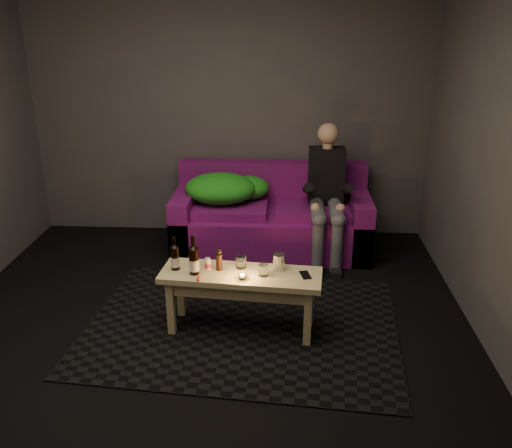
{
  "coord_description": "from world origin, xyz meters",
  "views": [
    {
      "loc": [
        0.57,
        -3.17,
        2.22
      ],
      "look_at": [
        0.33,
        1.18,
        0.49
      ],
      "focal_mm": 38.0,
      "sensor_mm": 36.0,
      "label": 1
    }
  ],
  "objects_px": {
    "beer_bottle_b": "(194,260)",
    "coffee_table": "(241,283)",
    "sofa": "(271,220)",
    "person": "(327,191)",
    "beer_bottle_a": "(175,257)",
    "steel_cup": "(279,262)"
  },
  "relations": [
    {
      "from": "beer_bottle_b",
      "to": "coffee_table",
      "type": "bearing_deg",
      "value": 5.71
    },
    {
      "from": "sofa",
      "to": "person",
      "type": "bearing_deg",
      "value": -16.5
    },
    {
      "from": "coffee_table",
      "to": "beer_bottle_a",
      "type": "bearing_deg",
      "value": 176.2
    },
    {
      "from": "beer_bottle_a",
      "to": "beer_bottle_b",
      "type": "relative_size",
      "value": 0.88
    },
    {
      "from": "sofa",
      "to": "steel_cup",
      "type": "height_order",
      "value": "sofa"
    },
    {
      "from": "person",
      "to": "coffee_table",
      "type": "height_order",
      "value": "person"
    },
    {
      "from": "beer_bottle_a",
      "to": "sofa",
      "type": "bearing_deg",
      "value": 66.35
    },
    {
      "from": "person",
      "to": "coffee_table",
      "type": "relative_size",
      "value": 1.06
    },
    {
      "from": "person",
      "to": "coffee_table",
      "type": "distance_m",
      "value": 1.56
    },
    {
      "from": "coffee_table",
      "to": "beer_bottle_b",
      "type": "xyz_separation_m",
      "value": [
        -0.33,
        -0.03,
        0.19
      ]
    },
    {
      "from": "coffee_table",
      "to": "steel_cup",
      "type": "relative_size",
      "value": 10.04
    },
    {
      "from": "coffee_table",
      "to": "steel_cup",
      "type": "height_order",
      "value": "steel_cup"
    },
    {
      "from": "person",
      "to": "beer_bottle_a",
      "type": "distance_m",
      "value": 1.79
    },
    {
      "from": "person",
      "to": "steel_cup",
      "type": "height_order",
      "value": "person"
    },
    {
      "from": "beer_bottle_a",
      "to": "coffee_table",
      "type": "bearing_deg",
      "value": -3.8
    },
    {
      "from": "sofa",
      "to": "coffee_table",
      "type": "height_order",
      "value": "sofa"
    },
    {
      "from": "sofa",
      "to": "beer_bottle_a",
      "type": "distance_m",
      "value": 1.66
    },
    {
      "from": "steel_cup",
      "to": "beer_bottle_a",
      "type": "bearing_deg",
      "value": -176.99
    },
    {
      "from": "beer_bottle_b",
      "to": "steel_cup",
      "type": "relative_size",
      "value": 2.46
    },
    {
      "from": "beer_bottle_b",
      "to": "steel_cup",
      "type": "xyz_separation_m",
      "value": [
        0.6,
        0.1,
        -0.05
      ]
    },
    {
      "from": "beer_bottle_a",
      "to": "beer_bottle_b",
      "type": "distance_m",
      "value": 0.16
    },
    {
      "from": "sofa",
      "to": "beer_bottle_b",
      "type": "height_order",
      "value": "sofa"
    }
  ]
}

